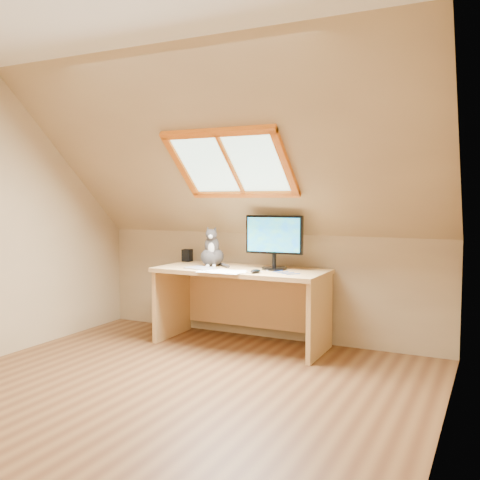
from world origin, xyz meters
The scene contains 10 objects.
ground centered at (0.00, 0.00, 0.00)m, with size 3.50×3.50×0.00m, color brown.
room_shell centered at (0.00, -0.09, 1.43)m, with size 3.52×3.52×2.41m.
desk centered at (-0.08, 1.45, 0.49)m, with size 1.55×0.68×0.71m.
monitor centered at (0.22, 1.45, 0.98)m, with size 0.52×0.22×0.48m.
cat centered at (-0.39, 1.41, 0.84)m, with size 0.28×0.31×0.38m.
desk_speaker centered at (-0.80, 1.63, 0.77)m, with size 0.08×0.08×0.12m, color black.
graphics_tablet centered at (-0.40, 1.21, 0.71)m, with size 0.25×0.18×0.01m, color #B2B2B7.
mouse centered at (0.17, 1.15, 0.72)m, with size 0.06×0.11×0.03m, color black.
papers centered at (-0.12, 1.12, 0.71)m, with size 0.35×0.30×0.01m.
cables centered at (0.30, 1.26, 0.71)m, with size 0.51×0.26×0.01m.
Camera 1 is at (2.02, -2.92, 1.33)m, focal length 40.00 mm.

